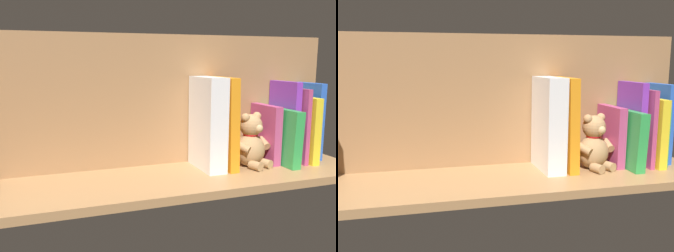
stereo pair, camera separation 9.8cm
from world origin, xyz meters
TOP-DOWN VIEW (x-y plane):
  - ground_plane at (0.00, 0.00)cm, footprint 114.04×29.89cm
  - shelf_back_panel at (0.00, -12.69)cm, footprint 114.04×1.50cm
  - book_0 at (-49.38, -5.25)cm, footprint 2.08×12.59cm
  - book_1 at (-47.09, -4.29)cm, footprint 1.28×14.51cm
  - book_2 at (-44.58, -3.20)cm, footprint 2.54×16.69cm
  - book_3 at (-42.00, -3.72)cm, footprint 1.40×15.66cm
  - book_4 at (-39.69, -4.76)cm, footprint 2.02×13.57cm
  - book_5 at (-36.62, -2.32)cm, footprint 3.56×18.44cm
  - book_6 at (-33.30, -4.81)cm, footprint 2.53×13.47cm
  - teddy_bear at (-26.24, -1.42)cm, footprint 12.29×11.99cm
  - book_7 at (-17.97, -3.78)cm, footprint 3.38×15.52cm
  - dictionary_thick_white at (-13.26, -3.81)cm, footprint 5.41×15.27cm

SIDE VIEW (x-z plane):
  - ground_plane at x=0.00cm, z-range -2.20..0.00cm
  - teddy_bear at x=-26.24cm, z-range -0.95..14.96cm
  - book_5 at x=-36.62cm, z-range -0.05..16.62cm
  - book_1 at x=-47.09cm, z-range 0.00..16.98cm
  - book_6 at x=-33.30cm, z-range 0.00..17.52cm
  - book_2 at x=-44.58cm, z-range 0.00..19.92cm
  - book_3 at x=-42.00cm, z-range 0.00..22.54cm
  - book_0 at x=-49.38cm, z-range 0.00..23.85cm
  - book_4 at x=-39.69cm, z-range 0.00..24.54cm
  - book_7 at x=-17.97cm, z-range -0.03..26.13cm
  - dictionary_thick_white at x=-13.26cm, z-range 0.00..26.27cm
  - shelf_back_panel at x=0.00cm, z-range 0.00..38.22cm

